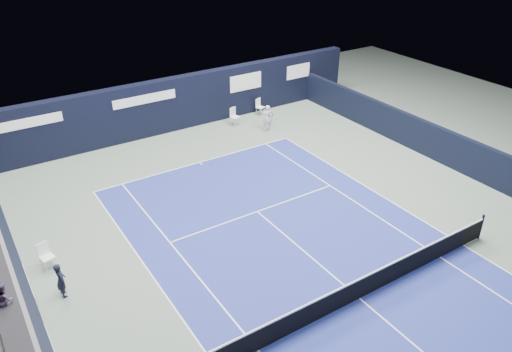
% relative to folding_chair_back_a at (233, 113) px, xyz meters
% --- Properties ---
extents(ground, '(48.00, 48.00, 0.00)m').
position_rel_folding_chair_back_a_xyz_m(ground, '(-4.04, -13.25, -0.70)').
color(ground, slate).
rests_on(ground, ground).
extents(court_surface, '(10.97, 23.77, 0.01)m').
position_rel_folding_chair_back_a_xyz_m(court_surface, '(-4.04, -15.25, -0.69)').
color(court_surface, navy).
rests_on(court_surface, ground).
extents(enclosure_wall_right, '(0.30, 22.00, 1.80)m').
position_rel_folding_chair_back_a_xyz_m(enclosure_wall_right, '(6.46, -9.25, 0.20)').
color(enclosure_wall_right, black).
rests_on(enclosure_wall_right, ground).
extents(folding_chair_back_a, '(0.56, 0.58, 1.05)m').
position_rel_folding_chair_back_a_xyz_m(folding_chair_back_a, '(0.00, 0.00, 0.00)').
color(folding_chair_back_a, silver).
rests_on(folding_chair_back_a, ground).
extents(folding_chair_back_b, '(0.56, 0.55, 1.02)m').
position_rel_folding_chair_back_a_xyz_m(folding_chair_back_b, '(2.17, 0.49, -0.12)').
color(folding_chair_back_b, white).
rests_on(folding_chair_back_b, ground).
extents(line_judge_chair, '(0.56, 0.55, 1.04)m').
position_rel_folding_chair_back_a_xyz_m(line_judge_chair, '(-12.54, -7.76, -0.11)').
color(line_judge_chair, white).
rests_on(line_judge_chair, ground).
extents(line_judge, '(0.33, 0.50, 1.33)m').
position_rel_folding_chair_back_a_xyz_m(line_judge, '(-12.44, -9.63, -0.03)').
color(line_judge, black).
rests_on(line_judge, ground).
extents(court_markings, '(11.03, 23.83, 0.00)m').
position_rel_folding_chair_back_a_xyz_m(court_markings, '(-4.04, -15.25, -0.69)').
color(court_markings, white).
rests_on(court_markings, court_surface).
extents(tennis_net, '(12.90, 0.10, 1.10)m').
position_rel_folding_chair_back_a_xyz_m(tennis_net, '(-4.04, -15.25, -0.19)').
color(tennis_net, black).
rests_on(tennis_net, ground).
extents(back_sponsor_wall, '(26.00, 0.63, 3.10)m').
position_rel_folding_chair_back_a_xyz_m(back_sponsor_wall, '(-4.04, 1.25, 0.85)').
color(back_sponsor_wall, black).
rests_on(back_sponsor_wall, ground).
extents(side_barrier_left, '(0.33, 22.00, 1.20)m').
position_rel_folding_chair_back_a_xyz_m(side_barrier_left, '(-13.54, -9.28, -0.10)').
color(side_barrier_left, black).
rests_on(side_barrier_left, ground).
extents(tennis_player, '(0.64, 0.87, 1.53)m').
position_rel_folding_chair_back_a_xyz_m(tennis_player, '(1.22, -1.80, 0.07)').
color(tennis_player, silver).
rests_on(tennis_player, ground).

